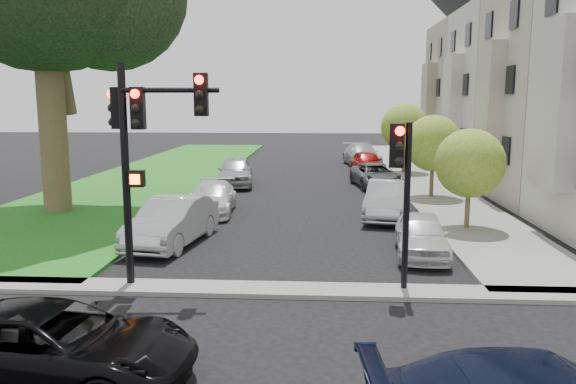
# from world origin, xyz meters

# --- Properties ---
(ground) EXTENTS (140.00, 140.00, 0.00)m
(ground) POSITION_xyz_m (0.00, 0.00, 0.00)
(ground) COLOR black
(ground) RESTS_ON ground
(grass_strip) EXTENTS (8.00, 44.00, 0.12)m
(grass_strip) POSITION_xyz_m (-9.00, 24.00, 0.06)
(grass_strip) COLOR #1E5D16
(grass_strip) RESTS_ON ground
(sidewalk_right) EXTENTS (3.50, 44.00, 0.12)m
(sidewalk_right) POSITION_xyz_m (6.75, 24.00, 0.06)
(sidewalk_right) COLOR gray
(sidewalk_right) RESTS_ON ground
(sidewalk_cross) EXTENTS (60.00, 1.00, 0.12)m
(sidewalk_cross) POSITION_xyz_m (0.00, 2.00, 0.06)
(sidewalk_cross) COLOR gray
(sidewalk_cross) RESTS_ON ground
(house_c) EXTENTS (7.70, 7.55, 15.97)m
(house_c) POSITION_xyz_m (12.45, 23.00, 6.93)
(house_c) COLOR #C5B0A5
(house_c) RESTS_ON ground
(house_d) EXTENTS (7.70, 7.55, 15.97)m
(house_d) POSITION_xyz_m (12.45, 30.50, 6.93)
(house_d) COLOR gray
(house_d) RESTS_ON ground
(small_tree_a) EXTENTS (2.45, 2.45, 3.68)m
(small_tree_a) POSITION_xyz_m (6.20, 8.93, 2.44)
(small_tree_a) COLOR #4E4433
(small_tree_a) RESTS_ON ground
(small_tree_b) EXTENTS (2.65, 2.65, 3.98)m
(small_tree_b) POSITION_xyz_m (6.20, 15.58, 2.65)
(small_tree_b) COLOR #4E4433
(small_tree_b) RESTS_ON ground
(small_tree_c) EXTENTS (2.98, 2.98, 4.47)m
(small_tree_c) POSITION_xyz_m (6.20, 24.87, 2.97)
(small_tree_c) COLOR #4E4433
(small_tree_c) RESTS_ON ground
(traffic_signal_main) EXTENTS (2.69, 0.70, 5.51)m
(traffic_signal_main) POSITION_xyz_m (-3.37, 2.24, 3.80)
(traffic_signal_main) COLOR black
(traffic_signal_main) RESTS_ON ground
(traffic_signal_secondary) EXTENTS (0.55, 0.45, 4.14)m
(traffic_signal_secondary) POSITION_xyz_m (2.86, 2.19, 2.88)
(traffic_signal_secondary) COLOR black
(traffic_signal_secondary) RESTS_ON ground
(car_cross_near) EXTENTS (4.93, 2.57, 1.33)m
(car_cross_near) POSITION_xyz_m (-3.43, -2.67, 0.66)
(car_cross_near) COLOR black
(car_cross_near) RESTS_ON ground
(car_parked_0) EXTENTS (1.86, 3.90, 1.29)m
(car_parked_0) POSITION_xyz_m (3.99, 5.54, 0.64)
(car_parked_0) COLOR silver
(car_parked_0) RESTS_ON ground
(car_parked_1) EXTENTS (2.38, 4.69, 1.47)m
(car_parked_1) POSITION_xyz_m (3.61, 10.97, 0.74)
(car_parked_1) COLOR #999BA0
(car_parked_1) RESTS_ON ground
(car_parked_2) EXTENTS (2.79, 4.86, 1.28)m
(car_parked_2) POSITION_xyz_m (3.93, 19.06, 0.64)
(car_parked_2) COLOR #3F4247
(car_parked_2) RESTS_ON ground
(car_parked_3) EXTENTS (2.17, 4.33, 1.42)m
(car_parked_3) POSITION_xyz_m (3.91, 25.22, 0.71)
(car_parked_3) COLOR maroon
(car_parked_3) RESTS_ON ground
(car_parked_4) EXTENTS (2.84, 5.55, 1.54)m
(car_parked_4) POSITION_xyz_m (3.87, 29.32, 0.77)
(car_parked_4) COLOR #999BA0
(car_parked_4) RESTS_ON ground
(car_parked_5) EXTENTS (2.28, 4.79, 1.52)m
(car_parked_5) POSITION_xyz_m (-3.84, 6.39, 0.76)
(car_parked_5) COLOR #999BA0
(car_parked_5) RESTS_ON ground
(car_parked_6) EXTENTS (2.08, 4.54, 1.28)m
(car_parked_6) POSITION_xyz_m (-3.55, 11.54, 0.64)
(car_parked_6) COLOR silver
(car_parked_6) RESTS_ON ground
(car_parked_7) EXTENTS (2.39, 4.81, 1.58)m
(car_parked_7) POSITION_xyz_m (-3.73, 19.16, 0.79)
(car_parked_7) COLOR #999BA0
(car_parked_7) RESTS_ON ground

